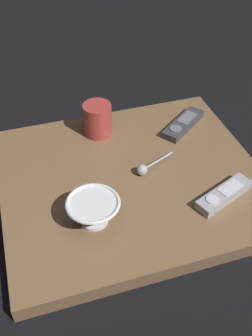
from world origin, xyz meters
The scene contains 7 objects.
ground_plane centered at (0.00, 0.00, 0.00)m, with size 6.00×6.00×0.00m, color black.
table centered at (0.00, 0.00, 0.02)m, with size 0.67×0.59×0.04m.
cereal_bowl centered at (0.13, 0.12, 0.08)m, with size 0.12×0.12×0.06m.
coffee_mug centered at (0.04, -0.20, 0.09)m, with size 0.08×0.08×0.10m.
teaspoon centered at (-0.03, 0.00, 0.05)m, with size 0.12×0.06×0.03m.
tv_remote_near centered at (-0.19, 0.15, 0.05)m, with size 0.17×0.10×0.03m.
tv_remote_far centered at (-0.21, -0.15, 0.05)m, with size 0.17×0.14×0.02m.
Camera 1 is at (0.24, 0.71, 0.74)m, focal length 42.07 mm.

